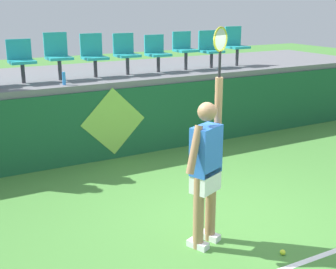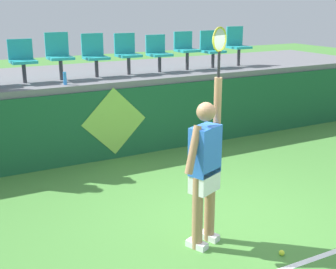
# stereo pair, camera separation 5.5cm
# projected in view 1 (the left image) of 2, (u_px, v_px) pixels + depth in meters

# --- Properties ---
(ground_plane) EXTENTS (40.00, 40.00, 0.00)m
(ground_plane) POSITION_uv_depth(u_px,v_px,m) (228.00, 223.00, 6.17)
(ground_plane) COLOR #478438
(court_back_wall) EXTENTS (13.27, 0.20, 1.31)m
(court_back_wall) POSITION_uv_depth(u_px,v_px,m) (127.00, 122.00, 8.74)
(court_back_wall) COLOR #195633
(court_back_wall) RESTS_ON ground_plane
(spectator_platform) EXTENTS (13.27, 2.90, 0.12)m
(spectator_platform) POSITION_uv_depth(u_px,v_px,m) (100.00, 74.00, 9.72)
(spectator_platform) COLOR slate
(spectator_platform) RESTS_ON court_back_wall
(court_baseline_stripe) EXTENTS (11.94, 0.08, 0.01)m
(court_baseline_stripe) POSITION_uv_depth(u_px,v_px,m) (292.00, 266.00, 5.15)
(court_baseline_stripe) COLOR white
(court_baseline_stripe) RESTS_ON ground_plane
(tennis_player) EXTENTS (0.71, 0.39, 2.59)m
(tennis_player) POSITION_uv_depth(u_px,v_px,m) (206.00, 166.00, 5.38)
(tennis_player) COLOR white
(tennis_player) RESTS_ON ground_plane
(tennis_ball) EXTENTS (0.07, 0.07, 0.07)m
(tennis_ball) POSITION_uv_depth(u_px,v_px,m) (283.00, 252.00, 5.38)
(tennis_ball) COLOR #D1E533
(tennis_ball) RESTS_ON ground_plane
(water_bottle) EXTENTS (0.06, 0.06, 0.23)m
(water_bottle) POSITION_uv_depth(u_px,v_px,m) (64.00, 78.00, 8.11)
(water_bottle) COLOR #338CE5
(water_bottle) RESTS_ON spectator_platform
(stadium_chair_2) EXTENTS (0.44, 0.42, 0.77)m
(stadium_chair_2) POSITION_uv_depth(u_px,v_px,m) (21.00, 58.00, 8.26)
(stadium_chair_2) COLOR #38383D
(stadium_chair_2) RESTS_ON spectator_platform
(stadium_chair_3) EXTENTS (0.44, 0.42, 0.87)m
(stadium_chair_3) POSITION_uv_depth(u_px,v_px,m) (58.00, 54.00, 8.56)
(stadium_chair_3) COLOR #38383D
(stadium_chair_3) RESTS_ON spectator_platform
(stadium_chair_4) EXTENTS (0.44, 0.42, 0.83)m
(stadium_chair_4) POSITION_uv_depth(u_px,v_px,m) (93.00, 53.00, 8.90)
(stadium_chair_4) COLOR #38383D
(stadium_chair_4) RESTS_ON spectator_platform
(stadium_chair_5) EXTENTS (0.44, 0.42, 0.81)m
(stadium_chair_5) POSITION_uv_depth(u_px,v_px,m) (126.00, 52.00, 9.21)
(stadium_chair_5) COLOR #38383D
(stadium_chair_5) RESTS_ON spectator_platform
(stadium_chair_6) EXTENTS (0.44, 0.42, 0.76)m
(stadium_chair_6) POSITION_uv_depth(u_px,v_px,m) (157.00, 51.00, 9.54)
(stadium_chair_6) COLOR #38383D
(stadium_chair_6) RESTS_ON spectator_platform
(stadium_chair_7) EXTENTS (0.44, 0.42, 0.80)m
(stadium_chair_7) POSITION_uv_depth(u_px,v_px,m) (184.00, 48.00, 9.84)
(stadium_chair_7) COLOR #38383D
(stadium_chair_7) RESTS_ON spectator_platform
(stadium_chair_8) EXTENTS (0.44, 0.42, 0.80)m
(stadium_chair_8) POSITION_uv_depth(u_px,v_px,m) (210.00, 48.00, 10.16)
(stadium_chair_8) COLOR #38383D
(stadium_chair_8) RESTS_ON spectator_platform
(stadium_chair_9) EXTENTS (0.44, 0.42, 0.88)m
(stadium_chair_9) POSITION_uv_depth(u_px,v_px,m) (236.00, 44.00, 10.47)
(stadium_chair_9) COLOR #38383D
(stadium_chair_9) RESTS_ON spectator_platform
(wall_signage_mount) EXTENTS (1.27, 0.01, 1.36)m
(wall_signage_mount) POSITION_uv_depth(u_px,v_px,m) (115.00, 158.00, 8.69)
(wall_signage_mount) COLOR #195633
(wall_signage_mount) RESTS_ON ground_plane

